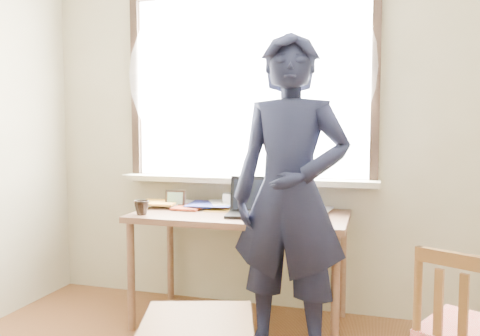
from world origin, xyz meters
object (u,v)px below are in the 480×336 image
(mug_white, at_px, (231,200))
(person, at_px, (290,197))
(laptop, at_px, (256,206))
(desk, at_px, (240,225))
(mug_dark, at_px, (142,208))

(mug_white, bearing_deg, person, -46.31)
(laptop, height_order, mug_white, laptop)
(mug_white, bearing_deg, desk, -58.18)
(desk, bearing_deg, mug_dark, -158.28)
(laptop, bearing_deg, mug_dark, -163.65)
(laptop, bearing_deg, mug_white, 135.08)
(desk, height_order, laptop, laptop)
(mug_white, bearing_deg, laptop, -44.92)
(desk, relative_size, mug_dark, 13.83)
(laptop, xyz_separation_m, person, (0.28, -0.30, 0.11))
(desk, distance_m, mug_dark, 0.65)
(laptop, relative_size, mug_white, 3.05)
(laptop, height_order, person, person)
(desk, bearing_deg, person, -40.58)
(desk, height_order, person, person)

